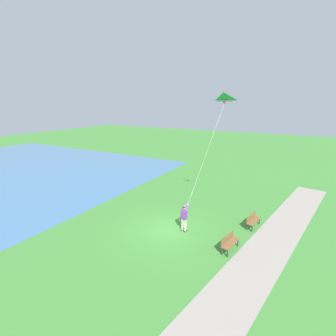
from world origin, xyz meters
The scene contains 6 objects.
ground_plane centered at (0.00, 0.00, 0.00)m, with size 120.00×120.00×0.00m, color #3D7F33.
walkway_path centered at (-5.52, 2.00, 0.01)m, with size 2.40×32.00×0.02m, color gray.
person_kite_flyer centered at (-0.98, -0.45, 1.05)m, with size 0.51×0.63×1.83m.
flying_kite centered at (-1.93, -4.27, 8.28)m, with size 1.51×3.80×6.96m.
park_bench_near_walkway centered at (-4.72, -3.21, 0.51)m, with size 0.69×1.55×0.88m.
park_bench_far_walkway centered at (-4.12, 0.24, 0.51)m, with size 0.69×1.55×0.88m.
Camera 1 is at (-7.20, 12.70, 8.01)m, focal length 26.47 mm.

